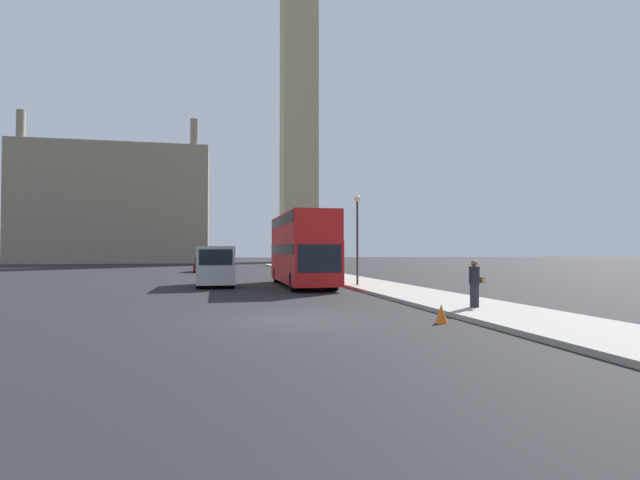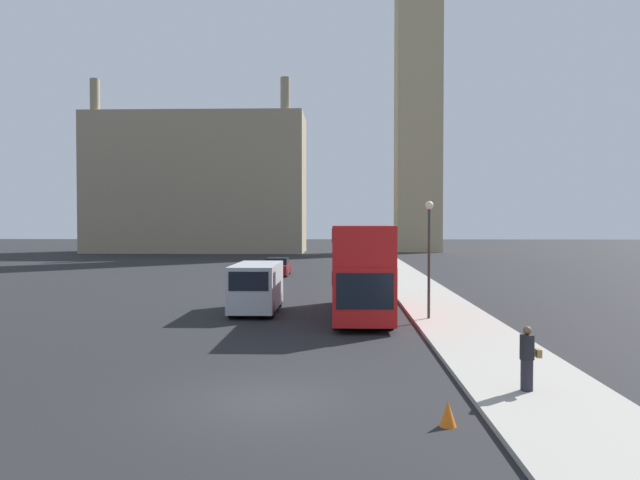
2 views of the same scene
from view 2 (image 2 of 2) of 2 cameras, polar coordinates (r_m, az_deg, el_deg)
ground_plane at (r=15.69m, az=-5.10°, el=-14.36°), size 300.00×300.00×0.00m
sidewalk_strip at (r=16.34m, az=20.09°, el=-13.53°), size 3.62×120.00×0.15m
clock_tower at (r=101.09m, az=8.98°, el=20.70°), size 7.13×7.30×73.19m
building_block_distant at (r=94.12m, az=-11.12°, el=5.05°), size 31.52×11.16×24.54m
red_double_decker_bus at (r=28.82m, az=3.72°, el=-2.34°), size 2.53×10.12×4.19m
white_van at (r=30.18m, az=-5.84°, el=-4.24°), size 2.11×5.36×2.33m
pedestrian at (r=16.51m, az=18.43°, el=-10.23°), size 0.52×0.36×1.60m
street_lamp at (r=27.46m, az=9.94°, el=-0.02°), size 0.36×0.36×5.11m
parked_sedan at (r=51.29m, az=-3.92°, el=-2.52°), size 1.90×4.67×1.45m
traffic_cone at (r=13.93m, az=11.61°, el=-15.28°), size 0.36×0.36×0.55m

